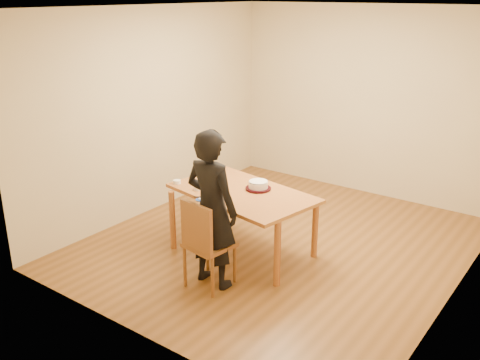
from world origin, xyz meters
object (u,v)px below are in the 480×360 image
Objects in this scene: dining_table at (243,193)px; person at (212,209)px; dining_chair at (210,244)px; cake_plate at (258,189)px; cake at (258,185)px.

person reaches higher than dining_table.
dining_chair is 1.47× the size of cake_plate.
cake is (0.10, 0.16, 0.08)m from dining_table.
cake is at bearing 180.00° from cake_plate.
cake_plate is at bearing 0.00° from cake.
dining_table is 0.84m from dining_chair.
dining_table is 0.20m from cake.
dining_table is at bearing -123.59° from cake_plate.
cake is (-0.05, 0.93, 0.36)m from dining_chair.
dining_chair is at bearing 90.93° from person.
cake_plate is 1.33× the size of cake.
cake is at bearing -86.07° from person.
cake_plate is (0.10, 0.16, 0.03)m from dining_table.
dining_table is 5.55× the size of cake_plate.
cake is 0.89m from person.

